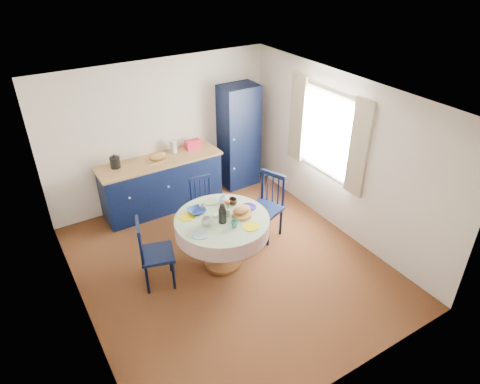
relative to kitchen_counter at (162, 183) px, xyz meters
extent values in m
plane|color=black|center=(0.18, -1.96, -0.48)|extent=(4.50, 4.50, 0.00)
plane|color=white|center=(0.18, -1.96, 2.02)|extent=(4.50, 4.50, 0.00)
cube|color=white|center=(0.18, 0.29, 0.77)|extent=(4.00, 0.02, 2.50)
cube|color=white|center=(-1.82, -1.96, 0.77)|extent=(0.02, 4.50, 2.50)
cube|color=white|center=(2.18, -1.96, 0.77)|extent=(0.02, 4.50, 2.50)
plane|color=white|center=(2.18, -1.66, 1.02)|extent=(0.00, 1.20, 1.20)
cube|color=beige|center=(2.10, -2.36, 1.07)|extent=(0.05, 0.34, 1.45)
cube|color=beige|center=(2.10, -0.96, 1.07)|extent=(0.05, 0.34, 1.45)
cube|color=black|center=(0.00, 0.00, -0.03)|extent=(2.03, 0.61, 0.89)
cube|color=#AE784F|center=(0.00, 0.00, 0.43)|extent=(2.09, 0.65, 0.04)
cube|color=#B51B33|center=(0.66, 0.08, 0.53)|extent=(0.26, 0.14, 0.16)
cube|color=#AE784F|center=(-0.04, -0.03, 0.46)|extent=(0.34, 0.24, 0.02)
ellipsoid|color=#BC7A49|center=(-0.04, -0.03, 0.54)|extent=(0.31, 0.20, 0.13)
cylinder|color=silver|center=(0.32, 0.12, 0.56)|extent=(0.12, 0.12, 0.22)
cube|color=black|center=(1.58, 0.04, 0.48)|extent=(0.68, 0.49, 1.92)
cylinder|color=white|center=(1.33, -0.21, 0.58)|extent=(0.04, 0.02, 0.04)
cylinder|color=white|center=(1.33, -0.21, 0.00)|extent=(0.04, 0.02, 0.04)
cylinder|color=#582F19|center=(0.13, -1.89, -0.45)|extent=(0.54, 0.54, 0.05)
cylinder|color=#582F19|center=(0.13, -1.89, -0.09)|extent=(0.12, 0.12, 0.72)
cylinder|color=#582F19|center=(0.13, -1.89, 0.29)|extent=(1.25, 1.25, 0.03)
cylinder|color=silver|center=(0.13, -1.89, 0.19)|extent=(1.31, 1.31, 0.22)
cylinder|color=white|center=(0.13, -1.89, 0.31)|extent=(1.31, 1.31, 0.01)
cylinder|color=#86AEB7|center=(-0.30, -2.07, 0.32)|extent=(0.22, 0.22, 0.01)
cylinder|color=yellow|center=(0.36, -2.27, 0.32)|extent=(0.22, 0.22, 0.01)
cylinder|color=navy|center=(0.59, -1.85, 0.32)|extent=(0.22, 0.22, 0.01)
cylinder|color=#84AC6F|center=(0.20, -1.43, 0.32)|extent=(0.22, 0.22, 0.01)
cylinder|color=yellow|center=(-0.27, -1.61, 0.32)|extent=(0.22, 0.22, 0.01)
cylinder|color=#A58542|center=(0.39, -1.98, 0.34)|extent=(0.28, 0.28, 0.05)
ellipsoid|color=#BC7A49|center=(0.39, -1.98, 0.42)|extent=(0.26, 0.16, 0.11)
cube|color=silver|center=(0.09, -1.81, 0.34)|extent=(0.10, 0.07, 0.04)
cylinder|color=black|center=(-0.69, -2.00, -0.24)|extent=(0.04, 0.04, 0.47)
cylinder|color=black|center=(-0.58, -1.64, -0.24)|extent=(0.04, 0.04, 0.47)
cylinder|color=black|center=(-1.02, -1.90, -0.24)|extent=(0.04, 0.04, 0.47)
cylinder|color=black|center=(-0.92, -1.54, -0.24)|extent=(0.04, 0.04, 0.47)
cube|color=black|center=(-0.80, -1.77, 0.01)|extent=(0.55, 0.56, 0.04)
cylinder|color=black|center=(-1.04, -1.89, 0.27)|extent=(0.04, 0.04, 0.52)
cylinder|color=black|center=(-0.94, -1.54, 0.27)|extent=(0.04, 0.04, 0.52)
cube|color=black|center=(-0.99, -1.71, 0.51)|extent=(0.16, 0.41, 0.07)
cylinder|color=black|center=(-1.02, -1.81, 0.25)|extent=(0.02, 0.02, 0.44)
cylinder|color=black|center=(-0.99, -1.71, 0.25)|extent=(0.02, 0.02, 0.44)
cylinder|color=black|center=(-0.96, -1.62, 0.25)|extent=(0.02, 0.02, 0.44)
cylinder|color=black|center=(0.16, -1.11, -0.28)|extent=(0.03, 0.03, 0.40)
cylinder|color=black|center=(0.48, -1.13, -0.28)|extent=(0.03, 0.03, 0.40)
cylinder|color=black|center=(0.18, -0.81, -0.28)|extent=(0.03, 0.03, 0.40)
cylinder|color=black|center=(0.50, -0.83, -0.28)|extent=(0.03, 0.03, 0.40)
cube|color=black|center=(0.33, -0.97, -0.06)|extent=(0.42, 0.41, 0.04)
cylinder|color=black|center=(0.19, -0.79, 0.17)|extent=(0.03, 0.03, 0.45)
cylinder|color=black|center=(0.50, -0.81, 0.17)|extent=(0.03, 0.03, 0.45)
cube|color=black|center=(0.35, -0.80, 0.38)|extent=(0.36, 0.07, 0.06)
cylinder|color=black|center=(0.26, -0.79, 0.15)|extent=(0.02, 0.02, 0.38)
cylinder|color=black|center=(0.35, -0.80, 0.15)|extent=(0.02, 0.02, 0.38)
cylinder|color=black|center=(0.43, -0.81, 0.15)|extent=(0.02, 0.02, 0.38)
cylinder|color=black|center=(0.80, -1.52, -0.24)|extent=(0.04, 0.04, 0.48)
cylinder|color=black|center=(0.94, -1.87, -0.24)|extent=(0.04, 0.04, 0.48)
cylinder|color=black|center=(1.13, -1.39, -0.24)|extent=(0.04, 0.04, 0.48)
cylinder|color=black|center=(1.27, -1.74, -0.24)|extent=(0.04, 0.04, 0.48)
cube|color=black|center=(1.04, -1.63, 0.02)|extent=(0.59, 0.60, 0.04)
cylinder|color=black|center=(1.15, -1.38, 0.29)|extent=(0.04, 0.04, 0.54)
cylinder|color=black|center=(1.29, -1.73, 0.29)|extent=(0.04, 0.04, 0.54)
cube|color=black|center=(1.22, -1.56, 0.54)|extent=(0.20, 0.41, 0.07)
cylinder|color=black|center=(1.19, -1.46, 0.27)|extent=(0.02, 0.02, 0.45)
cylinder|color=black|center=(1.22, -1.56, 0.27)|extent=(0.02, 0.02, 0.45)
cylinder|color=black|center=(1.26, -1.65, 0.27)|extent=(0.02, 0.02, 0.45)
imported|color=silver|center=(-0.11, -1.91, 0.37)|extent=(0.14, 0.14, 0.11)
imported|color=#2A6F68|center=(0.17, -2.15, 0.36)|extent=(0.10, 0.10, 0.09)
imported|color=black|center=(0.44, -1.67, 0.37)|extent=(0.13, 0.13, 0.10)
imported|color=silver|center=(0.00, -1.55, 0.36)|extent=(0.09, 0.09, 0.08)
imported|color=navy|center=(-0.10, -1.58, 0.35)|extent=(0.24, 0.24, 0.06)
camera|label=1|loc=(-2.19, -6.14, 3.65)|focal=32.00mm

